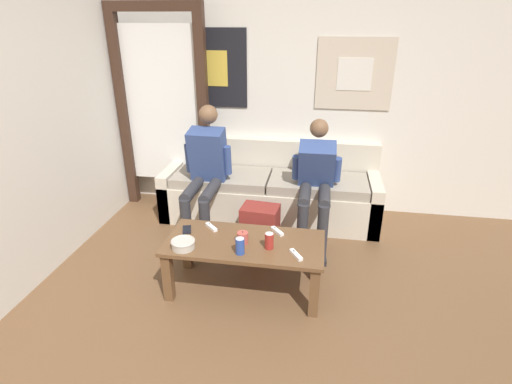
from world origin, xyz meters
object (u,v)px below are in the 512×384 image
at_px(drink_can_blue, 240,246).
at_px(game_controller_far_center, 277,231).
at_px(couch, 270,192).
at_px(game_controller_near_right, 211,227).
at_px(person_seated_adult, 205,168).
at_px(coffee_table, 245,250).
at_px(backpack, 260,230).
at_px(drink_can_red, 269,241).
at_px(cell_phone, 187,230).
at_px(pillar_candle, 243,238).
at_px(person_seated_teen, 316,179).
at_px(game_controller_near_left, 296,255).
at_px(ceramic_bowl, 183,244).

xyz_separation_m(drink_can_blue, game_controller_far_center, (0.23, 0.35, -0.05)).
height_order(couch, game_controller_near_right, couch).
bearing_deg(person_seated_adult, coffee_table, -58.25).
bearing_deg(backpack, couch, 90.08).
bearing_deg(coffee_table, game_controller_near_right, 152.61).
height_order(person_seated_adult, game_controller_near_right, person_seated_adult).
relative_size(drink_can_red, game_controller_far_center, 0.93).
relative_size(backpack, cell_phone, 2.95).
bearing_deg(backpack, cell_phone, -136.21).
xyz_separation_m(drink_can_blue, drink_can_red, (0.20, 0.11, 0.00)).
relative_size(couch, backpack, 5.09).
height_order(drink_can_blue, cell_phone, drink_can_blue).
bearing_deg(game_controller_near_right, pillar_candle, -31.40).
bearing_deg(person_seated_teen, coffee_table, -118.08).
bearing_deg(coffee_table, person_seated_teen, 61.92).
xyz_separation_m(drink_can_blue, cell_phone, (-0.49, 0.26, -0.06)).
relative_size(person_seated_adult, game_controller_near_left, 8.88).
distance_m(drink_can_blue, drink_can_red, 0.22).
xyz_separation_m(coffee_table, person_seated_adult, (-0.56, 0.91, 0.30)).
relative_size(coffee_table, person_seated_teen, 1.08).
bearing_deg(backpack, drink_can_blue, -91.89).
xyz_separation_m(person_seated_adult, drink_can_blue, (0.56, -1.08, -0.17)).
distance_m(person_seated_teen, cell_phone, 1.31).
relative_size(couch, drink_can_red, 18.16).
relative_size(backpack, game_controller_near_left, 3.18).
bearing_deg(drink_can_red, backpack, 104.83).
distance_m(couch, game_controller_near_left, 1.50).
relative_size(backpack, ceramic_bowl, 2.46).
height_order(drink_can_red, game_controller_near_right, drink_can_red).
bearing_deg(game_controller_far_center, ceramic_bowl, -152.50).
bearing_deg(pillar_candle, coffee_table, 67.23).
bearing_deg(coffee_table, pillar_candle, -112.77).
distance_m(drink_can_red, game_controller_far_center, 0.25).
bearing_deg(game_controller_near_left, drink_can_red, 159.42).
bearing_deg(game_controller_near_left, coffee_table, 160.71).
bearing_deg(cell_phone, game_controller_near_right, 19.04).
bearing_deg(drink_can_blue, game_controller_near_right, 133.01).
height_order(person_seated_adult, backpack, person_seated_adult).
relative_size(coffee_table, game_controller_near_right, 9.50).
relative_size(person_seated_teen, pillar_candle, 11.10).
relative_size(drink_can_red, game_controller_near_left, 0.89).
xyz_separation_m(coffee_table, drink_can_red, (0.20, -0.06, 0.14)).
bearing_deg(drink_can_red, couch, 97.26).
xyz_separation_m(pillar_candle, drink_can_red, (0.21, -0.04, 0.02)).
relative_size(person_seated_adult, drink_can_blue, 9.96).
xyz_separation_m(couch, game_controller_near_right, (-0.33, -1.14, 0.17)).
xyz_separation_m(ceramic_bowl, game_controller_near_left, (0.83, 0.02, -0.02)).
bearing_deg(game_controller_near_right, ceramic_bowl, -111.07).
distance_m(backpack, cell_phone, 0.75).
distance_m(couch, game_controller_far_center, 1.15).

